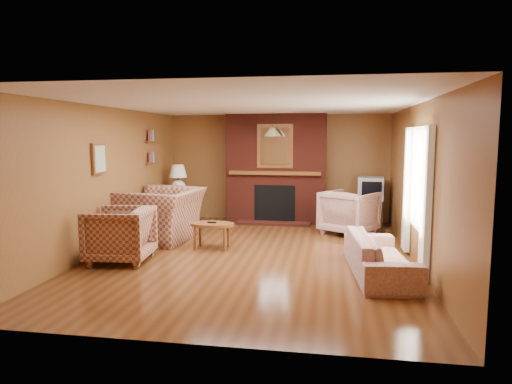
% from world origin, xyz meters
% --- Properties ---
extents(floor, '(6.50, 6.50, 0.00)m').
position_xyz_m(floor, '(0.00, 0.00, 0.00)').
color(floor, '#4D2710').
rests_on(floor, ground).
extents(ceiling, '(6.50, 6.50, 0.00)m').
position_xyz_m(ceiling, '(0.00, 0.00, 2.40)').
color(ceiling, silver).
rests_on(ceiling, wall_back).
extents(wall_back, '(6.50, 0.00, 6.50)m').
position_xyz_m(wall_back, '(0.00, 3.25, 1.20)').
color(wall_back, brown).
rests_on(wall_back, floor).
extents(wall_front, '(6.50, 0.00, 6.50)m').
position_xyz_m(wall_front, '(0.00, -3.25, 1.20)').
color(wall_front, brown).
rests_on(wall_front, floor).
extents(wall_left, '(0.00, 6.50, 6.50)m').
position_xyz_m(wall_left, '(-2.50, 0.00, 1.20)').
color(wall_left, brown).
rests_on(wall_left, floor).
extents(wall_right, '(0.00, 6.50, 6.50)m').
position_xyz_m(wall_right, '(2.50, 0.00, 1.20)').
color(wall_right, brown).
rests_on(wall_right, floor).
extents(fireplace, '(2.20, 0.82, 2.40)m').
position_xyz_m(fireplace, '(0.00, 2.98, 1.18)').
color(fireplace, '#531B12').
rests_on(fireplace, floor).
extents(window_right, '(0.10, 1.85, 2.00)m').
position_xyz_m(window_right, '(2.45, -0.20, 1.13)').
color(window_right, beige).
rests_on(window_right, wall_right).
extents(bookshelf, '(0.09, 0.55, 0.71)m').
position_xyz_m(bookshelf, '(-2.44, 1.90, 1.67)').
color(bookshelf, brown).
rests_on(bookshelf, wall_left).
extents(botanical_print, '(0.05, 0.40, 0.50)m').
position_xyz_m(botanical_print, '(-2.47, -0.30, 1.55)').
color(botanical_print, brown).
rests_on(botanical_print, wall_left).
extents(pendant_light, '(0.36, 0.36, 0.48)m').
position_xyz_m(pendant_light, '(0.00, 2.30, 2.00)').
color(pendant_light, black).
rests_on(pendant_light, ceiling).
extents(plaid_loveseat, '(1.37, 1.55, 0.95)m').
position_xyz_m(plaid_loveseat, '(-1.85, 0.79, 0.47)').
color(plaid_loveseat, maroon).
rests_on(plaid_loveseat, floor).
extents(plaid_armchair, '(1.01, 0.99, 0.84)m').
position_xyz_m(plaid_armchair, '(-1.95, -0.72, 0.42)').
color(plaid_armchair, maroon).
rests_on(plaid_armchair, floor).
extents(floral_sofa, '(0.93, 1.96, 0.55)m').
position_xyz_m(floral_sofa, '(1.90, -0.77, 0.28)').
color(floral_sofa, '#C1B496').
rests_on(floral_sofa, floor).
extents(floral_armchair, '(1.28, 1.28, 0.86)m').
position_xyz_m(floral_armchair, '(1.58, 1.90, 0.43)').
color(floral_armchair, '#C1B496').
rests_on(floral_armchair, floor).
extents(coffee_table, '(0.76, 0.47, 0.46)m').
position_xyz_m(coffee_table, '(-0.77, 0.30, 0.38)').
color(coffee_table, brown).
rests_on(coffee_table, floor).
extents(side_table, '(0.49, 0.49, 0.65)m').
position_xyz_m(side_table, '(-2.10, 2.45, 0.33)').
color(side_table, brown).
rests_on(side_table, floor).
extents(table_lamp, '(0.39, 0.39, 0.64)m').
position_xyz_m(table_lamp, '(-2.10, 2.45, 1.01)').
color(table_lamp, silver).
rests_on(table_lamp, side_table).
extents(tv_stand, '(0.55, 0.50, 0.57)m').
position_xyz_m(tv_stand, '(2.05, 2.80, 0.28)').
color(tv_stand, black).
rests_on(tv_stand, floor).
extents(crt_tv, '(0.56, 0.56, 0.48)m').
position_xyz_m(crt_tv, '(2.05, 2.79, 0.81)').
color(crt_tv, '#ACAFB4').
rests_on(crt_tv, tv_stand).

